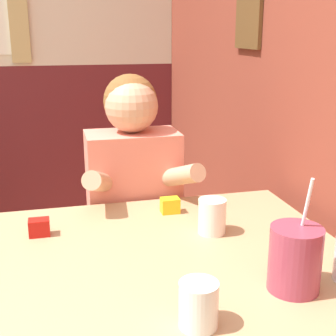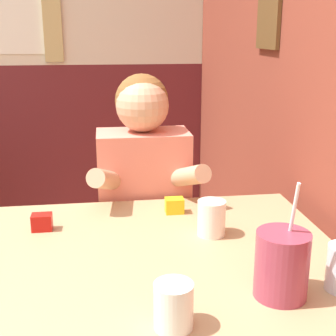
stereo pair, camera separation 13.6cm
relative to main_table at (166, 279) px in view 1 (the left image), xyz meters
name	(u,v)px [view 1 (the left image)]	position (x,y,z in m)	size (l,w,h in m)	color
brick_wall_right	(253,23)	(0.60, 0.86, 0.68)	(0.08, 4.60, 2.70)	brown
main_table	(166,279)	(0.00, 0.00, 0.00)	(1.01, 0.89, 0.74)	tan
person_seated	(134,222)	(0.01, 0.57, -0.07)	(0.42, 0.40, 1.17)	#EA7F6B
cocktail_pitcher	(295,259)	(0.25, -0.22, 0.14)	(0.12, 0.12, 0.27)	#99384C
glass_center	(199,305)	(-0.01, -0.30, 0.11)	(0.08, 0.08, 0.10)	silver
glass_far_side	(212,216)	(0.17, 0.12, 0.12)	(0.08, 0.08, 0.10)	silver
condiment_ketchup	(39,227)	(-0.33, 0.23, 0.09)	(0.06, 0.04, 0.05)	#B7140F
condiment_mustard	(170,205)	(0.09, 0.31, 0.09)	(0.06, 0.04, 0.05)	yellow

